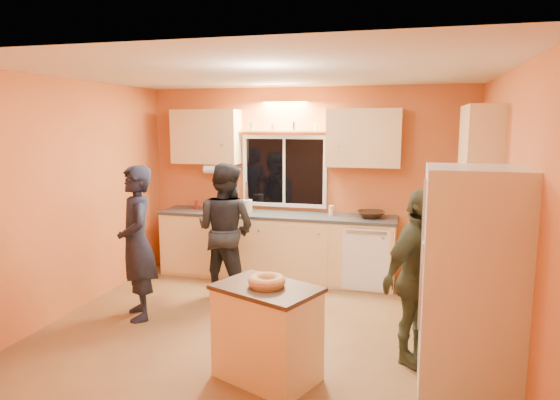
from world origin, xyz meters
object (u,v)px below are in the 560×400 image
(person_center, at_px, (225,230))
(person_left, at_px, (137,243))
(island, at_px, (267,332))
(refrigerator, at_px, (471,284))
(person_right, at_px, (417,278))

(person_center, bearing_deg, person_left, 67.04)
(island, height_order, person_center, person_center)
(person_center, bearing_deg, island, 132.32)
(refrigerator, height_order, person_left, refrigerator)
(person_left, bearing_deg, island, 24.63)
(person_left, xyz_separation_m, person_center, (0.66, 0.94, -0.02))
(person_left, xyz_separation_m, person_right, (2.92, -0.30, -0.06))
(person_right, bearing_deg, person_center, 94.36)
(person_left, bearing_deg, person_right, 46.70)
(island, xyz_separation_m, person_right, (1.19, 0.62, 0.37))
(refrigerator, bearing_deg, person_center, 147.60)
(refrigerator, xyz_separation_m, person_left, (-3.31, 0.75, -0.06))
(refrigerator, xyz_separation_m, island, (-1.58, -0.17, -0.49))
(island, height_order, person_left, person_left)
(refrigerator, height_order, person_center, refrigerator)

